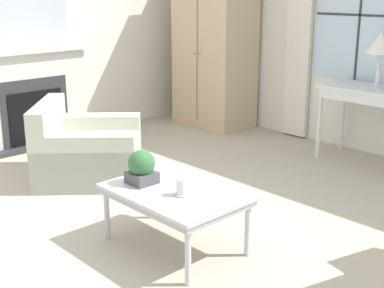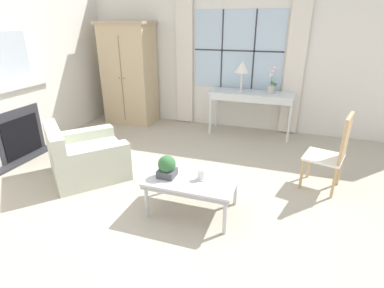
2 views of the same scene
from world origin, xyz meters
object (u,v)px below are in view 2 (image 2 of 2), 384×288
armchair_upholstered (86,158)px  side_chair_wooden (334,150)px  table_lamp (242,68)px  coffee_table (193,180)px  console_table (252,97)px  pillar_candle (201,175)px  fireplace (13,118)px  armoire (130,74)px  potted_orchid (271,84)px  potted_plant_small (167,167)px

armchair_upholstered → side_chair_wooden: side_chair_wooden is taller
table_lamp → armchair_upholstered: size_ratio=0.42×
armchair_upholstered → coffee_table: (1.68, -0.35, 0.14)m
console_table → coffee_table: console_table is taller
console_table → armchair_upholstered: 3.09m
pillar_candle → console_table: bearing=87.7°
fireplace → side_chair_wooden: (4.54, 0.50, -0.09)m
armoire → coffee_table: (2.28, -2.72, -0.62)m
side_chair_wooden → coffee_table: bearing=-146.0°
armoire → table_lamp: armoire is taller
console_table → table_lamp: 0.56m
potted_orchid → side_chair_wooden: bearing=-61.8°
armchair_upholstered → side_chair_wooden: 3.25m
console_table → armchair_upholstered: size_ratio=1.14×
pillar_candle → potted_plant_small: bearing=-172.2°
armchair_upholstered → pillar_candle: 1.83m
fireplace → console_table: 3.96m
coffee_table → potted_plant_small: size_ratio=3.95×
armchair_upholstered → potted_plant_small: 1.50m
fireplace → potted_plant_small: fireplace is taller
coffee_table → table_lamp: bearing=89.6°
console_table → table_lamp: table_lamp is taller
side_chair_wooden → pillar_candle: size_ratio=7.54×
fireplace → coffee_table: size_ratio=1.98×
console_table → table_lamp: (-0.19, -0.06, 0.52)m
potted_orchid → console_table: bearing=-176.9°
console_table → potted_plant_small: 2.86m
coffee_table → potted_plant_small: potted_plant_small is taller
potted_plant_small → pillar_candle: bearing=7.8°
table_lamp → fireplace: bearing=-144.6°
coffee_table → console_table: bearing=85.6°
potted_orchid → armchair_upholstered: 3.36m
potted_plant_small → console_table: bearing=80.3°
armchair_upholstered → side_chair_wooden: size_ratio=1.33×
console_table → fireplace: bearing=-145.6°
console_table → potted_orchid: bearing=3.1°
pillar_candle → fireplace: bearing=170.5°
fireplace → potted_plant_small: bearing=-11.7°
console_table → coffee_table: (-0.21, -2.74, -0.33)m
console_table → armchair_upholstered: console_table is taller
fireplace → potted_orchid: size_ratio=3.81×
fireplace → side_chair_wooden: 4.57m
armoire → potted_plant_small: armoire is taller
table_lamp → console_table: bearing=16.7°
table_lamp → pillar_candle: (0.08, -2.71, -0.75)m
side_chair_wooden → coffee_table: size_ratio=1.04×
armchair_upholstered → pillar_candle: (1.78, -0.37, 0.24)m
console_table → table_lamp: bearing=-163.3°
fireplace → side_chair_wooden: fireplace is taller
console_table → pillar_candle: 2.78m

